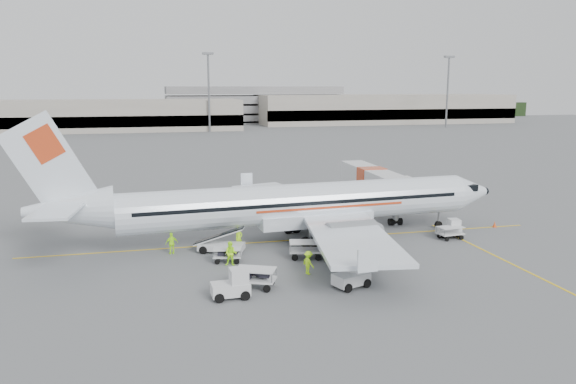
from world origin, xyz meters
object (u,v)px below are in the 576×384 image
aircraft (301,177)px  jet_bridge (371,189)px  belt_loader (221,236)px  tug_aft (230,284)px  tug_mid (351,274)px  tug_fore (449,228)px

aircraft → jet_bridge: (10.10, 9.28, -3.18)m
belt_loader → tug_aft: (-0.66, -9.89, -0.38)m
aircraft → tug_mid: 12.63m
aircraft → tug_mid: size_ratio=17.11×
tug_aft → tug_fore: bearing=23.7°
belt_loader → tug_mid: bearing=-33.4°
belt_loader → tug_mid: size_ratio=2.05×
jet_bridge → tug_fore: jet_bridge is taller
jet_bridge → belt_loader: 20.43m
jet_bridge → tug_aft: 27.57m
belt_loader → aircraft: bearing=35.7°
aircraft → tug_aft: size_ratio=16.91×
belt_loader → tug_aft: bearing=-73.4°
jet_bridge → tug_mid: jet_bridge is taller
aircraft → belt_loader: (-6.97, -1.90, -4.17)m
aircraft → tug_aft: aircraft is taller
aircraft → tug_mid: bearing=-92.7°
tug_mid → jet_bridge: bearing=44.9°
aircraft → tug_fore: (12.80, -1.90, -4.69)m
tug_fore → tug_aft: size_ratio=0.85×
belt_loader → tug_aft: belt_loader is taller
belt_loader → tug_mid: belt_loader is taller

